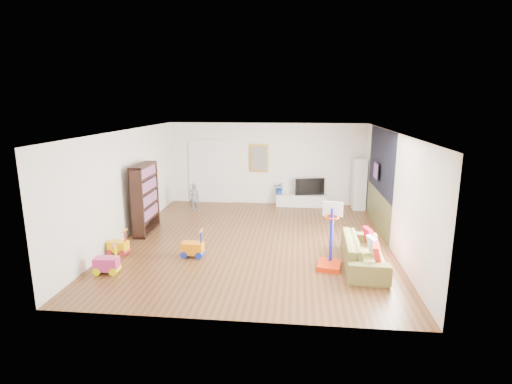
# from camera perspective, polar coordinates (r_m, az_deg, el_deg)

# --- Properties ---
(floor) EXTENTS (6.50, 7.50, 0.00)m
(floor) POSITION_cam_1_polar(r_m,az_deg,el_deg) (10.03, -0.24, -6.93)
(floor) COLOR brown
(floor) RESTS_ON ground
(ceiling) EXTENTS (6.50, 7.50, 0.00)m
(ceiling) POSITION_cam_1_polar(r_m,az_deg,el_deg) (9.46, -0.25, 8.65)
(ceiling) COLOR white
(ceiling) RESTS_ON ground
(wall_back) EXTENTS (6.50, 0.00, 2.70)m
(wall_back) POSITION_cam_1_polar(r_m,az_deg,el_deg) (13.33, 1.49, 4.03)
(wall_back) COLOR silver
(wall_back) RESTS_ON ground
(wall_front) EXTENTS (6.50, 0.00, 2.70)m
(wall_front) POSITION_cam_1_polar(r_m,az_deg,el_deg) (6.07, -4.07, -6.85)
(wall_front) COLOR silver
(wall_front) RESTS_ON ground
(wall_left) EXTENTS (0.00, 7.50, 2.70)m
(wall_left) POSITION_cam_1_polar(r_m,az_deg,el_deg) (10.50, -18.16, 0.99)
(wall_left) COLOR white
(wall_left) RESTS_ON ground
(wall_right) EXTENTS (0.00, 7.50, 2.70)m
(wall_right) POSITION_cam_1_polar(r_m,az_deg,el_deg) (9.86, 18.89, 0.18)
(wall_right) COLOR silver
(wall_right) RESTS_ON ground
(navy_accent) EXTENTS (0.01, 3.20, 1.70)m
(navy_accent) POSITION_cam_1_polar(r_m,az_deg,el_deg) (11.11, 17.44, 4.28)
(navy_accent) COLOR black
(navy_accent) RESTS_ON wall_right
(olive_wainscot) EXTENTS (0.01, 3.20, 1.00)m
(olive_wainscot) POSITION_cam_1_polar(r_m,az_deg,el_deg) (11.38, 16.98, -2.45)
(olive_wainscot) COLOR brown
(olive_wainscot) RESTS_ON wall_right
(doorway) EXTENTS (1.45, 0.06, 2.10)m
(doorway) POSITION_cam_1_polar(r_m,az_deg,el_deg) (13.61, -6.54, 2.86)
(doorway) COLOR white
(doorway) RESTS_ON ground
(painting_back) EXTENTS (0.62, 0.06, 0.92)m
(painting_back) POSITION_cam_1_polar(r_m,az_deg,el_deg) (13.28, 0.40, 4.88)
(painting_back) COLOR gold
(painting_back) RESTS_ON wall_back
(artwork_right) EXTENTS (0.04, 0.56, 0.46)m
(artwork_right) POSITION_cam_1_polar(r_m,az_deg,el_deg) (11.34, 16.82, 2.95)
(artwork_right) COLOR #7F3F8C
(artwork_right) RESTS_ON wall_right
(media_console) EXTENTS (1.66, 0.42, 0.39)m
(media_console) POSITION_cam_1_polar(r_m,az_deg,el_deg) (13.26, 6.51, -1.19)
(media_console) COLOR silver
(media_console) RESTS_ON ground
(tall_cabinet) EXTENTS (0.40, 0.40, 1.65)m
(tall_cabinet) POSITION_cam_1_polar(r_m,az_deg,el_deg) (13.04, 14.56, 1.08)
(tall_cabinet) COLOR white
(tall_cabinet) RESTS_ON ground
(bookshelf) EXTENTS (0.36, 1.25, 1.82)m
(bookshelf) POSITION_cam_1_polar(r_m,az_deg,el_deg) (10.81, -15.56, -0.91)
(bookshelf) COLOR black
(bookshelf) RESTS_ON ground
(sofa) EXTENTS (0.88, 2.08, 0.60)m
(sofa) POSITION_cam_1_polar(r_m,az_deg,el_deg) (8.75, 15.14, -8.33)
(sofa) COLOR brown
(sofa) RESTS_ON ground
(basketball_hoop) EXTENTS (0.57, 0.65, 1.38)m
(basketball_hoop) POSITION_cam_1_polar(r_m,az_deg,el_deg) (8.36, 10.61, -6.25)
(basketball_hoop) COLOR red
(basketball_hoop) RESTS_ON ground
(ride_on_yellow) EXTENTS (0.46, 0.31, 0.58)m
(ride_on_yellow) POSITION_cam_1_polar(r_m,az_deg,el_deg) (9.59, -19.13, -6.77)
(ride_on_yellow) COLOR #F6C200
(ride_on_yellow) RESTS_ON ground
(ride_on_orange) EXTENTS (0.48, 0.31, 0.62)m
(ride_on_orange) POSITION_cam_1_polar(r_m,az_deg,el_deg) (9.03, -9.05, -7.28)
(ride_on_orange) COLOR orange
(ride_on_orange) RESTS_ON ground
(ride_on_pink) EXTENTS (0.49, 0.33, 0.63)m
(ride_on_pink) POSITION_cam_1_polar(r_m,az_deg,el_deg) (8.65, -20.63, -8.89)
(ride_on_pink) COLOR #CF327F
(ride_on_pink) RESTS_ON ground
(child) EXTENTS (0.39, 0.35, 0.90)m
(child) POSITION_cam_1_polar(r_m,az_deg,el_deg) (12.63, -8.87, -0.78)
(child) COLOR slate
(child) RESTS_ON ground
(tv) EXTENTS (0.97, 0.35, 0.56)m
(tv) POSITION_cam_1_polar(r_m,az_deg,el_deg) (13.21, 7.59, 0.83)
(tv) COLOR black
(tv) RESTS_ON media_console
(vase_plant) EXTENTS (0.44, 0.41, 0.41)m
(vase_plant) POSITION_cam_1_polar(r_m,az_deg,el_deg) (13.19, 3.39, 0.57)
(vase_plant) COLOR navy
(vase_plant) RESTS_ON media_console
(pillow_left) EXTENTS (0.18, 0.42, 0.41)m
(pillow_left) POSITION_cam_1_polar(r_m,az_deg,el_deg) (8.19, 16.99, -8.63)
(pillow_left) COLOR red
(pillow_left) RESTS_ON sofa
(pillow_center) EXTENTS (0.19, 0.38, 0.37)m
(pillow_center) POSITION_cam_1_polar(r_m,az_deg,el_deg) (8.69, 16.40, -7.34)
(pillow_center) COLOR white
(pillow_center) RESTS_ON sofa
(pillow_right) EXTENTS (0.17, 0.37, 0.36)m
(pillow_right) POSITION_cam_1_polar(r_m,az_deg,el_deg) (9.27, 15.82, -6.02)
(pillow_right) COLOR #AD0115
(pillow_right) RESTS_ON sofa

